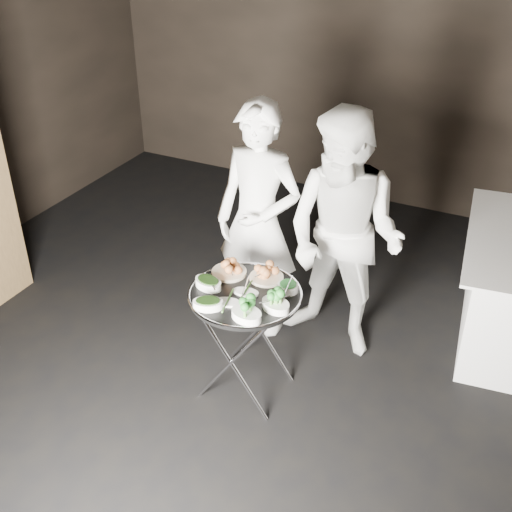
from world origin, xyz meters
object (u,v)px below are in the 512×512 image
at_px(serving_tray, 245,294).
at_px(tray_stand, 246,338).
at_px(waiter_right, 344,238).
at_px(waiter_left, 258,223).

bearing_deg(serving_tray, tray_stand, -78.52).
bearing_deg(waiter_right, waiter_left, -167.33).
height_order(waiter_left, waiter_right, waiter_right).
distance_m(tray_stand, waiter_left, 0.85).
xyz_separation_m(serving_tray, waiter_left, (-0.24, 0.68, 0.11)).
relative_size(serving_tray, waiter_left, 0.40).
height_order(tray_stand, serving_tray, serving_tray).
xyz_separation_m(serving_tray, waiter_right, (0.37, 0.72, 0.12)).
bearing_deg(waiter_right, tray_stand, -108.19).
height_order(serving_tray, waiter_left, waiter_left).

